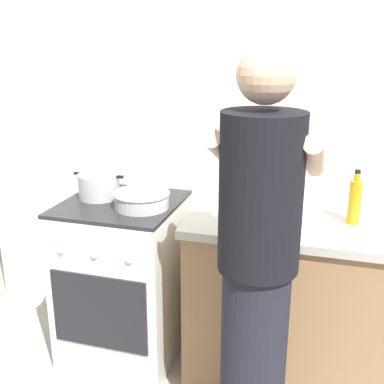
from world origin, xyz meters
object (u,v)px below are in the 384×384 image
object	(u,v)px
oil_bottle	(355,201)
person	(257,276)
pot	(99,186)
stove_range	(124,279)
utensil_crock	(260,186)
mixing_bowl	(142,199)

from	to	relation	value
oil_bottle	person	size ratio (longest dim) A/B	0.15
pot	oil_bottle	xyz separation A→B (m)	(1.30, -0.01, 0.04)
stove_range	pot	world-z (taller)	pot
oil_bottle	utensil_crock	bearing A→B (deg)	164.61
pot	mixing_bowl	bearing A→B (deg)	-17.05
utensil_crock	oil_bottle	bearing A→B (deg)	-15.39
utensil_crock	stove_range	bearing A→B (deg)	-167.80
stove_range	person	size ratio (longest dim) A/B	0.53
mixing_bowl	person	size ratio (longest dim) A/B	0.17
pot	oil_bottle	bearing A→B (deg)	-0.45
mixing_bowl	oil_bottle	world-z (taller)	oil_bottle
utensil_crock	person	bearing A→B (deg)	-81.64
pot	utensil_crock	world-z (taller)	utensil_crock
stove_range	utensil_crock	xyz separation A→B (m)	(0.71, 0.15, 0.55)
stove_range	mixing_bowl	size ratio (longest dim) A/B	3.12
stove_range	oil_bottle	size ratio (longest dim) A/B	3.52
pot	mixing_bowl	xyz separation A→B (m)	(0.28, -0.09, -0.02)
pot	mixing_bowl	world-z (taller)	pot
utensil_crock	pot	bearing A→B (deg)	-172.31
stove_range	person	bearing A→B (deg)	-33.89
stove_range	oil_bottle	bearing A→B (deg)	1.39
mixing_bowl	utensil_crock	xyz separation A→B (m)	(0.57, 0.20, 0.06)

